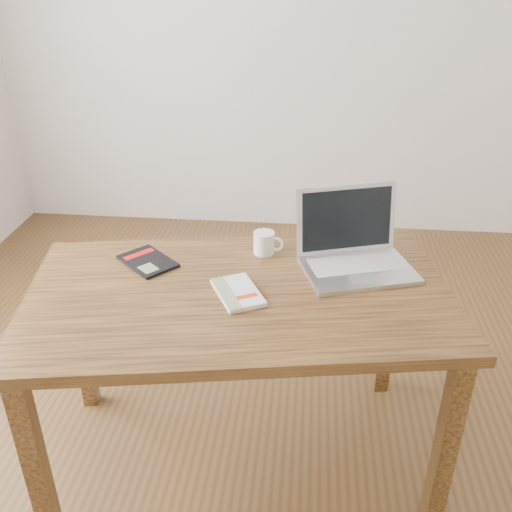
# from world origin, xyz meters

# --- Properties ---
(room) EXTENTS (4.04, 4.04, 2.70)m
(room) POSITION_xyz_m (-0.07, 0.00, 1.36)
(room) COLOR #52381C
(room) RESTS_ON ground
(desk) EXTENTS (1.51, 1.02, 0.75)m
(desk) POSITION_xyz_m (-0.16, -0.15, 0.66)
(desk) COLOR #4E3317
(desk) RESTS_ON ground
(white_guidebook) EXTENTS (0.20, 0.24, 0.02)m
(white_guidebook) POSITION_xyz_m (-0.16, -0.17, 0.76)
(white_guidebook) COLOR silver
(white_guidebook) RESTS_ON desk
(black_guidebook) EXTENTS (0.25, 0.24, 0.01)m
(black_guidebook) POSITION_xyz_m (-0.51, 0.01, 0.76)
(black_guidebook) COLOR black
(black_guidebook) RESTS_ON desk
(laptop) EXTENTS (0.44, 0.40, 0.26)m
(laptop) POSITION_xyz_m (0.22, 0.06, 0.81)
(laptop) COLOR silver
(laptop) RESTS_ON desk
(coffee_mug) EXTENTS (0.11, 0.08, 0.08)m
(coffee_mug) POSITION_xyz_m (-0.10, 0.13, 0.79)
(coffee_mug) COLOR white
(coffee_mug) RESTS_ON desk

